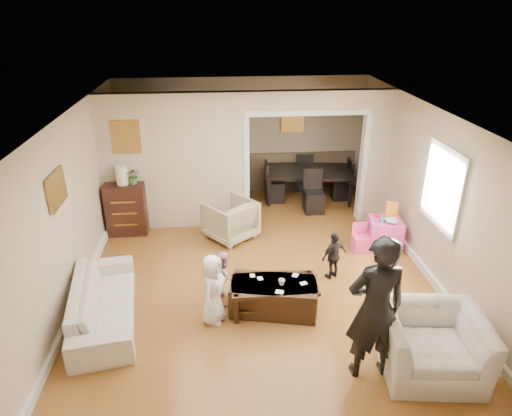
{
  "coord_description": "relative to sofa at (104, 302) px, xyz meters",
  "views": [
    {
      "loc": [
        -0.58,
        -6.28,
        4.06
      ],
      "look_at": [
        0.0,
        0.2,
        1.05
      ],
      "focal_mm": 31.53,
      "sensor_mm": 36.0,
      "label": 1
    }
  ],
  "objects": [
    {
      "name": "floor",
      "position": [
        2.22,
        1.05,
        -0.3
      ],
      "size": [
        7.0,
        7.0,
        0.0
      ],
      "primitive_type": "plane",
      "color": "#A8732B",
      "rests_on": "ground"
    },
    {
      "name": "partition_left",
      "position": [
        0.84,
        2.85,
        1.0
      ],
      "size": [
        2.75,
        0.18,
        2.6
      ],
      "primitive_type": "cube",
      "color": "#C5AD90",
      "rests_on": "ground"
    },
    {
      "name": "partition_right",
      "position": [
        4.69,
        2.85,
        1.0
      ],
      "size": [
        0.55,
        0.18,
        2.6
      ],
      "primitive_type": "cube",
      "color": "#C5AD90",
      "rests_on": "ground"
    },
    {
      "name": "partition_header",
      "position": [
        3.32,
        2.85,
        2.13
      ],
      "size": [
        2.22,
        0.18,
        0.35
      ],
      "primitive_type": "cube",
      "color": "#C5AD90",
      "rests_on": "partition_right"
    },
    {
      "name": "window_pane",
      "position": [
        4.95,
        0.65,
        1.25
      ],
      "size": [
        0.03,
        0.95,
        1.1
      ],
      "primitive_type": "cube",
      "color": "white",
      "rests_on": "ground"
    },
    {
      "name": "framed_art_partition",
      "position": [
        0.02,
        2.75,
        1.55
      ],
      "size": [
        0.45,
        0.03,
        0.55
      ],
      "primitive_type": "cube",
      "color": "brown",
      "rests_on": "partition_left"
    },
    {
      "name": "framed_art_sofa_wall",
      "position": [
        -0.49,
        0.45,
        1.5
      ],
      "size": [
        0.03,
        0.55,
        0.4
      ],
      "primitive_type": "cube",
      "color": "brown"
    },
    {
      "name": "framed_art_alcove",
      "position": [
        3.32,
        4.49,
        1.4
      ],
      "size": [
        0.45,
        0.03,
        0.55
      ],
      "primitive_type": "cube",
      "color": "brown"
    },
    {
      "name": "sofa",
      "position": [
        0.0,
        0.0,
        0.0
      ],
      "size": [
        1.09,
        2.12,
        0.59
      ],
      "primitive_type": "imported",
      "rotation": [
        0.0,
        0.0,
        1.73
      ],
      "color": "beige",
      "rests_on": "ground"
    },
    {
      "name": "armchair_back",
      "position": [
        1.83,
        2.25,
        0.08
      ],
      "size": [
        1.14,
        1.14,
        0.75
      ],
      "primitive_type": "imported",
      "rotation": [
        0.0,
        0.0,
        3.82
      ],
      "color": "tan",
      "rests_on": "ground"
    },
    {
      "name": "armchair_front",
      "position": [
        4.07,
        -1.3,
        0.08
      ],
      "size": [
        1.29,
        1.16,
        0.76
      ],
      "primitive_type": "imported",
      "rotation": [
        0.0,
        0.0,
        -0.13
      ],
      "color": "beige",
      "rests_on": "ground"
    },
    {
      "name": "dresser",
      "position": [
        -0.11,
        2.63,
        0.2
      ],
      "size": [
        0.73,
        0.41,
        1.0
      ],
      "primitive_type": "cube",
      "color": "black",
      "rests_on": "ground"
    },
    {
      "name": "table_lamp",
      "position": [
        -0.11,
        2.63,
        0.88
      ],
      "size": [
        0.22,
        0.22,
        0.36
      ],
      "primitive_type": "cylinder",
      "color": "beige",
      "rests_on": "dresser"
    },
    {
      "name": "potted_plant",
      "position": [
        0.09,
        2.63,
        0.86
      ],
      "size": [
        0.29,
        0.25,
        0.32
      ],
      "primitive_type": "imported",
      "color": "#43682E",
      "rests_on": "dresser"
    },
    {
      "name": "coffee_table",
      "position": [
        2.36,
        0.01,
        -0.07
      ],
      "size": [
        1.31,
        0.85,
        0.45
      ],
      "primitive_type": "cube",
      "rotation": [
        0.0,
        0.0,
        -0.21
      ],
      "color": "#331F10",
      "rests_on": "ground"
    },
    {
      "name": "coffee_cup",
      "position": [
        2.46,
        -0.04,
        0.2
      ],
      "size": [
        0.11,
        0.11,
        0.09
      ],
      "primitive_type": "imported",
      "rotation": [
        0.0,
        0.0,
        -0.21
      ],
      "color": "white",
      "rests_on": "coffee_table"
    },
    {
      "name": "play_table",
      "position": [
        4.57,
        1.65,
        -0.03
      ],
      "size": [
        0.62,
        0.62,
        0.54
      ],
      "primitive_type": "cube",
      "rotation": [
        0.0,
        0.0,
        -0.13
      ],
      "color": "#FF43B4",
      "rests_on": "ground"
    },
    {
      "name": "cereal_box",
      "position": [
        4.69,
        1.75,
        0.39
      ],
      "size": [
        0.21,
        0.09,
        0.3
      ],
      "primitive_type": "cube",
      "rotation": [
        0.0,
        0.0,
        -0.13
      ],
      "color": "yellow",
      "rests_on": "play_table"
    },
    {
      "name": "cyan_cup",
      "position": [
        4.47,
        1.6,
        0.28
      ],
      "size": [
        0.08,
        0.08,
        0.08
      ],
      "primitive_type": "cylinder",
      "color": "teal",
      "rests_on": "play_table"
    },
    {
      "name": "toy_block",
      "position": [
        4.45,
        1.77,
        0.27
      ],
      "size": [
        0.09,
        0.08,
        0.05
      ],
      "primitive_type": "cube",
      "rotation": [
        0.0,
        0.0,
        0.22
      ],
      "color": "red",
      "rests_on": "play_table"
    },
    {
      "name": "play_bowl",
      "position": [
        4.62,
        1.53,
        0.27
      ],
      "size": [
        0.26,
        0.26,
        0.06
      ],
      "primitive_type": "imported",
      "rotation": [
        0.0,
        0.0,
        -0.13
      ],
      "color": "silver",
      "rests_on": "play_table"
    },
    {
      "name": "dining_table",
      "position": [
        3.61,
        3.89,
        0.04
      ],
      "size": [
        2.03,
        1.28,
        0.67
      ],
      "primitive_type": "imported",
      "rotation": [
        0.0,
        0.0,
        -0.11
      ],
      "color": "black",
      "rests_on": "ground"
    },
    {
      "name": "adult_person",
      "position": [
        3.33,
        -1.28,
        0.63
      ],
      "size": [
        0.69,
        0.47,
        1.85
      ],
      "primitive_type": "imported",
      "rotation": [
        0.0,
        0.0,
        3.19
      ],
      "color": "black",
      "rests_on": "ground"
    },
    {
      "name": "child_kneel_a",
      "position": [
        1.51,
        -0.14,
        0.21
      ],
      "size": [
        0.49,
        0.58,
        1.02
      ],
      "primitive_type": "imported",
      "rotation": [
        0.0,
        0.0,
        1.18
      ],
      "color": "white",
      "rests_on": "ground"
    },
    {
      "name": "child_kneel_b",
      "position": [
        1.66,
        0.31,
        0.11
      ],
      "size": [
        0.36,
        0.43,
        0.81
      ],
      "primitive_type": "imported",
      "rotation": [
        0.0,
        0.0,
        1.71
      ],
      "color": "#CF8198",
      "rests_on": "ground"
    },
    {
      "name": "child_toddler",
      "position": [
        3.41,
        0.76,
        0.11
      ],
      "size": [
        0.51,
        0.39,
        0.8
      ],
      "primitive_type": "imported",
      "rotation": [
        0.0,
        0.0,
        -2.66
      ],
      "color": "black",
      "rests_on": "ground"
    },
    {
      "name": "craft_papers",
      "position": [
        2.44,
        0.04,
        0.16
      ],
      "size": [
        0.79,
        0.53,
        0.0
      ],
      "color": "white",
      "rests_on": "coffee_table"
    }
  ]
}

